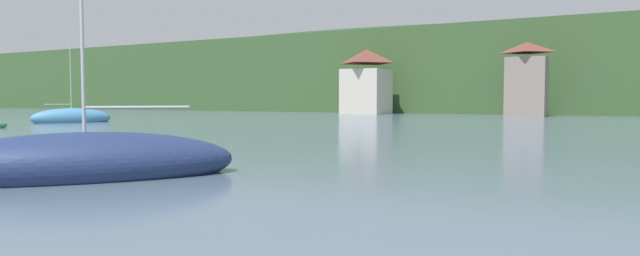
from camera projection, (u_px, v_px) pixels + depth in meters
name	position (u px, v px, depth m)	size (l,w,h in m)	color
wooded_hillside	(427.00, 84.00, 120.51)	(352.00, 70.28, 30.27)	#38562D
shore_building_west	(366.00, 83.00, 78.06)	(6.06, 6.23, 9.26)	beige
shore_building_westcentral	(526.00, 80.00, 66.55)	(4.87, 3.93, 9.10)	gray
sailboat_near_3	(85.00, 164.00, 14.76)	(7.06, 7.96, 10.08)	navy
sailboat_far_4	(72.00, 118.00, 49.83)	(4.93, 6.99, 7.74)	teal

